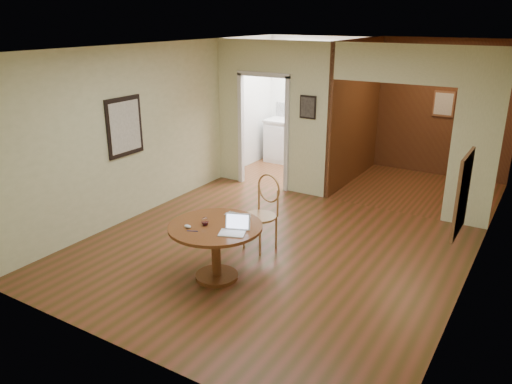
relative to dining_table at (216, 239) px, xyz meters
The scene contains 11 objects.
floor 1.03m from the dining_table, 78.73° to the left, with size 5.00×5.00×0.00m, color #483214.
room_shell 4.05m from the dining_table, 94.25° to the left, with size 5.20×7.50×5.00m.
dining_table is the anchor object (origin of this frame).
chair 1.07m from the dining_table, 87.62° to the left, with size 0.54×0.54×1.06m.
open_laptop 0.40m from the dining_table, ahead, with size 0.35×0.35×0.21m.
closed_laptop 0.38m from the dining_table, 74.57° to the left, with size 0.33×0.21×0.03m, color #B8B7BD.
mouse 0.39m from the dining_table, 134.61° to the right, with size 0.10×0.05×0.04m, color silver.
wine_glass 0.27m from the dining_table, 149.80° to the right, with size 0.09×0.09×0.10m, color white, non-canonical shape.
pen 0.36m from the dining_table, 113.38° to the right, with size 0.01×0.01×0.13m, color navy.
kitchen_cabinet 5.21m from the dining_table, 103.06° to the left, with size 2.06×0.60×0.94m.
grocery_bag 5.13m from the dining_table, 95.82° to the left, with size 0.27×0.23×0.27m, color #C0A68C.
Camera 1 is at (3.13, -5.32, 3.11)m, focal length 35.00 mm.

